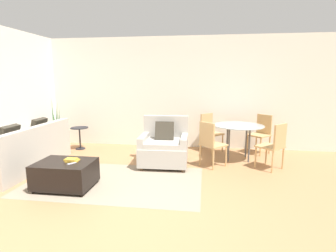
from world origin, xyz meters
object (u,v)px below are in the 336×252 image
(ottoman, at_px, (65,174))
(book_stack, at_px, (72,160))
(dining_chair_near_left, at_px, (210,141))
(dining_chair_far_left, at_px, (209,130))
(dining_table, at_px, (238,129))
(dining_chair_near_right, at_px, (275,143))
(armchair, at_px, (164,147))
(dining_chair_far_right, at_px, (261,131))
(tv_remote_primary, at_px, (72,163))
(side_table, at_px, (80,134))
(couch, at_px, (23,153))
(potted_plant, at_px, (58,140))

(ottoman, relative_size, book_stack, 4.04)
(dining_chair_near_left, height_order, dining_chair_far_left, same)
(ottoman, bearing_deg, book_stack, 19.35)
(ottoman, relative_size, dining_table, 0.83)
(dining_chair_near_right, distance_m, dining_chair_far_left, 1.70)
(armchair, xyz_separation_m, dining_chair_far_right, (2.11, 1.19, 0.15))
(dining_chair_near_left, distance_m, dining_chair_far_right, 1.70)
(ottoman, bearing_deg, dining_chair_near_right, 21.06)
(dining_chair_near_right, bearing_deg, dining_table, 135.00)
(tv_remote_primary, distance_m, side_table, 2.55)
(book_stack, xyz_separation_m, side_table, (-0.98, 2.23, -0.07))
(book_stack, xyz_separation_m, dining_chair_near_right, (3.39, 1.31, 0.07))
(tv_remote_primary, bearing_deg, ottoman, 155.83)
(armchair, distance_m, dining_chair_far_right, 2.43)
(couch, height_order, dining_chair_far_left, couch)
(dining_chair_far_right, bearing_deg, side_table, -176.27)
(potted_plant, relative_size, side_table, 2.38)
(dining_chair_near_left, xyz_separation_m, dining_chair_near_right, (1.20, 0.00, 0.00))
(side_table, bearing_deg, book_stack, -66.30)
(dining_chair_near_left, bearing_deg, dining_table, 45.00)
(book_stack, distance_m, side_table, 2.43)
(armchair, distance_m, dining_chair_near_right, 2.12)
(book_stack, xyz_separation_m, potted_plant, (-1.50, 2.14, -0.23))
(armchair, bearing_deg, dining_chair_near_right, -0.27)
(potted_plant, height_order, dining_chair_far_left, potted_plant)
(dining_chair_far_right, bearing_deg, dining_table, -135.00)
(ottoman, bearing_deg, dining_chair_near_left, 30.38)
(couch, xyz_separation_m, tv_remote_primary, (1.43, -0.81, 0.13))
(side_table, xyz_separation_m, dining_chair_near_right, (4.37, -0.92, 0.13))
(dining_chair_near_right, bearing_deg, potted_plant, 170.37)
(armchair, relative_size, potted_plant, 0.74)
(tv_remote_primary, xyz_separation_m, dining_chair_near_right, (3.34, 1.42, 0.09))
(couch, xyz_separation_m, dining_chair_far_right, (4.77, 1.81, 0.22))
(dining_chair_far_left, bearing_deg, potted_plant, -174.29)
(side_table, distance_m, dining_chair_near_right, 4.47)
(dining_chair_far_left, bearing_deg, dining_chair_near_left, -90.00)
(couch, height_order, dining_chair_far_right, couch)
(armchair, distance_m, dining_chair_far_left, 1.51)
(armchair, bearing_deg, dining_chair_far_right, 29.38)
(ottoman, height_order, dining_chair_far_right, dining_chair_far_right)
(couch, bearing_deg, dining_table, 16.12)
(potted_plant, distance_m, dining_table, 4.32)
(armchair, bearing_deg, dining_chair_far_left, 52.48)
(dining_chair_near_right, bearing_deg, dining_chair_near_left, -180.00)
(tv_remote_primary, relative_size, dining_chair_near_left, 0.16)
(book_stack, distance_m, dining_chair_near_left, 2.56)
(dining_table, height_order, dining_chair_near_left, dining_chair_near_left)
(armchair, relative_size, ottoman, 1.10)
(tv_remote_primary, relative_size, dining_chair_near_right, 0.16)
(dining_table, bearing_deg, dining_chair_far_right, 45.00)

